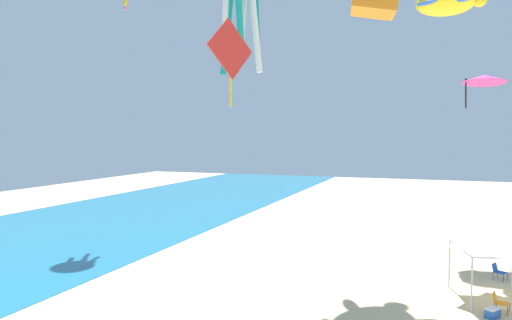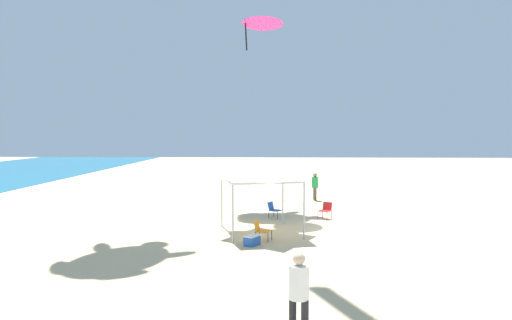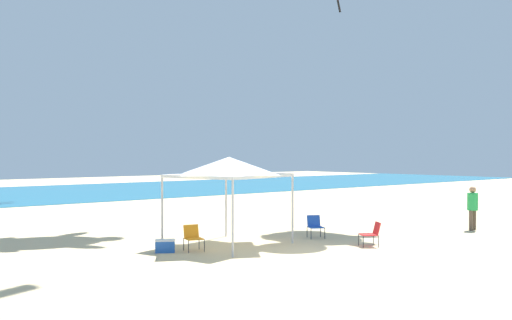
{
  "view_description": "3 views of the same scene",
  "coord_description": "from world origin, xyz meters",
  "px_view_note": "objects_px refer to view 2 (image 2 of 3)",
  "views": [
    {
      "loc": [
        -24.87,
        6.48,
        7.54
      ],
      "look_at": [
        0.18,
        15.82,
        6.12
      ],
      "focal_mm": 33.8,
      "sensor_mm": 36.0,
      "label": 1
    },
    {
      "loc": [
        -21.32,
        3.34,
        4.42
      ],
      "look_at": [
        -0.99,
        4.07,
        3.2
      ],
      "focal_mm": 32.99,
      "sensor_mm": 36.0,
      "label": 2
    },
    {
      "loc": [
        -13.17,
        -11.86,
        3.13
      ],
      "look_at": [
        0.42,
        4.02,
        2.89
      ],
      "focal_mm": 41.5,
      "sensor_mm": 36.0,
      "label": 3
    }
  ],
  "objects_px": {
    "person_far_stroller": "(299,288)",
    "cooler_box": "(252,240)",
    "kite_delta_magenta": "(263,20)",
    "person_near_umbrella": "(315,184)",
    "folding_chair_right_of_tent": "(261,229)",
    "canopy_tent": "(260,173)",
    "folding_chair_facing_ocean": "(326,209)",
    "folding_chair_left_of_tent": "(274,209)"
  },
  "relations": [
    {
      "from": "cooler_box",
      "to": "person_near_umbrella",
      "type": "height_order",
      "value": "person_near_umbrella"
    },
    {
      "from": "folding_chair_left_of_tent",
      "to": "kite_delta_magenta",
      "type": "relative_size",
      "value": 0.31
    },
    {
      "from": "person_near_umbrella",
      "to": "kite_delta_magenta",
      "type": "height_order",
      "value": "kite_delta_magenta"
    },
    {
      "from": "canopy_tent",
      "to": "kite_delta_magenta",
      "type": "bearing_deg",
      "value": 0.4
    },
    {
      "from": "person_far_stroller",
      "to": "person_near_umbrella",
      "type": "relative_size",
      "value": 1.04
    },
    {
      "from": "folding_chair_right_of_tent",
      "to": "folding_chair_left_of_tent",
      "type": "height_order",
      "value": "same"
    },
    {
      "from": "person_far_stroller",
      "to": "folding_chair_facing_ocean",
      "type": "bearing_deg",
      "value": 122.03
    },
    {
      "from": "folding_chair_left_of_tent",
      "to": "person_far_stroller",
      "type": "distance_m",
      "value": 14.1
    },
    {
      "from": "folding_chair_facing_ocean",
      "to": "person_far_stroller",
      "type": "bearing_deg",
      "value": -65.48
    },
    {
      "from": "folding_chair_left_of_tent",
      "to": "person_near_umbrella",
      "type": "xyz_separation_m",
      "value": [
        6.41,
        -2.68,
        0.57
      ]
    },
    {
      "from": "cooler_box",
      "to": "canopy_tent",
      "type": "bearing_deg",
      "value": -6.16
    },
    {
      "from": "person_near_umbrella",
      "to": "folding_chair_right_of_tent",
      "type": "bearing_deg",
      "value": -22.02
    },
    {
      "from": "person_near_umbrella",
      "to": "kite_delta_magenta",
      "type": "relative_size",
      "value": 0.67
    },
    {
      "from": "folding_chair_right_of_tent",
      "to": "folding_chair_left_of_tent",
      "type": "distance_m",
      "value": 5.12
    },
    {
      "from": "folding_chair_left_of_tent",
      "to": "person_far_stroller",
      "type": "relative_size",
      "value": 0.44
    },
    {
      "from": "cooler_box",
      "to": "person_near_umbrella",
      "type": "distance_m",
      "value": 12.85
    },
    {
      "from": "folding_chair_right_of_tent",
      "to": "person_near_umbrella",
      "type": "xyz_separation_m",
      "value": [
        11.5,
        -3.21,
        0.57
      ]
    },
    {
      "from": "folding_chair_left_of_tent",
      "to": "folding_chair_right_of_tent",
      "type": "bearing_deg",
      "value": -156.5
    },
    {
      "from": "person_far_stroller",
      "to": "canopy_tent",
      "type": "bearing_deg",
      "value": 136.79
    },
    {
      "from": "folding_chair_facing_ocean",
      "to": "cooler_box",
      "type": "bearing_deg",
      "value": -87.69
    },
    {
      "from": "canopy_tent",
      "to": "folding_chair_left_of_tent",
      "type": "height_order",
      "value": "canopy_tent"
    },
    {
      "from": "folding_chair_right_of_tent",
      "to": "kite_delta_magenta",
      "type": "height_order",
      "value": "kite_delta_magenta"
    },
    {
      "from": "canopy_tent",
      "to": "folding_chair_facing_ocean",
      "type": "xyz_separation_m",
      "value": [
        3.52,
        -3.27,
        -2.18
      ]
    },
    {
      "from": "folding_chair_left_of_tent",
      "to": "kite_delta_magenta",
      "type": "distance_m",
      "value": 10.62
    },
    {
      "from": "cooler_box",
      "to": "person_far_stroller",
      "type": "bearing_deg",
      "value": -170.48
    },
    {
      "from": "folding_chair_right_of_tent",
      "to": "folding_chair_left_of_tent",
      "type": "relative_size",
      "value": 1.0
    },
    {
      "from": "person_far_stroller",
      "to": "kite_delta_magenta",
      "type": "distance_m",
      "value": 19.45
    },
    {
      "from": "folding_chair_right_of_tent",
      "to": "kite_delta_magenta",
      "type": "bearing_deg",
      "value": 17.42
    },
    {
      "from": "folding_chair_facing_ocean",
      "to": "canopy_tent",
      "type": "bearing_deg",
      "value": -99.62
    },
    {
      "from": "person_far_stroller",
      "to": "folding_chair_right_of_tent",
      "type": "bearing_deg",
      "value": 137.35
    },
    {
      "from": "folding_chair_right_of_tent",
      "to": "folding_chair_left_of_tent",
      "type": "xyz_separation_m",
      "value": [
        5.09,
        -0.52,
        0.0
      ]
    },
    {
      "from": "folding_chair_right_of_tent",
      "to": "kite_delta_magenta",
      "type": "relative_size",
      "value": 0.31
    },
    {
      "from": "person_far_stroller",
      "to": "person_near_umbrella",
      "type": "bearing_deg",
      "value": 124.71
    },
    {
      "from": "folding_chair_facing_ocean",
      "to": "person_near_umbrella",
      "type": "relative_size",
      "value": 0.46
    },
    {
      "from": "person_far_stroller",
      "to": "kite_delta_magenta",
      "type": "xyz_separation_m",
      "value": [
        16.87,
        1.16,
        9.62
      ]
    },
    {
      "from": "folding_chair_left_of_tent",
      "to": "person_near_umbrella",
      "type": "bearing_deg",
      "value": 6.65
    },
    {
      "from": "person_far_stroller",
      "to": "cooler_box",
      "type": "bearing_deg",
      "value": 140.26
    },
    {
      "from": "cooler_box",
      "to": "person_far_stroller",
      "type": "xyz_separation_m",
      "value": [
        -8.16,
        -1.37,
        0.88
      ]
    },
    {
      "from": "folding_chair_facing_ocean",
      "to": "person_far_stroller",
      "type": "height_order",
      "value": "person_far_stroller"
    },
    {
      "from": "person_near_umbrella",
      "to": "kite_delta_magenta",
      "type": "xyz_separation_m",
      "value": [
        -3.62,
        3.32,
        9.66
      ]
    },
    {
      "from": "folding_chair_left_of_tent",
      "to": "person_far_stroller",
      "type": "height_order",
      "value": "person_far_stroller"
    },
    {
      "from": "cooler_box",
      "to": "person_far_stroller",
      "type": "height_order",
      "value": "person_far_stroller"
    }
  ]
}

